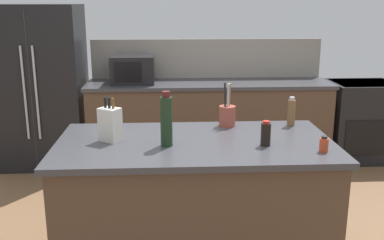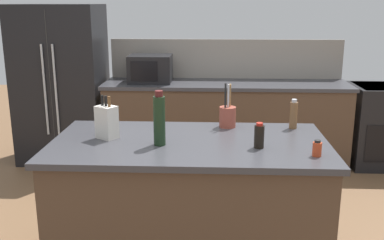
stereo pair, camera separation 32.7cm
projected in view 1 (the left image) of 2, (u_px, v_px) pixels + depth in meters
The scene contains 12 objects.
back_counter_run at pixel (209, 122), 5.21m from camera, with size 2.77×0.66×0.94m.
wall_backsplash at pixel (207, 59), 5.34m from camera, with size 2.73×0.03×0.46m, color gray.
kitchen_island at pixel (195, 206), 3.07m from camera, with size 1.82×0.96×0.94m.
refrigerator at pixel (40, 87), 5.05m from camera, with size 0.96×0.75×1.80m.
range_oven at pixel (361, 120), 5.31m from camera, with size 0.76×0.65×0.92m.
microwave at pixel (133, 69), 5.00m from camera, with size 0.48×0.39×0.31m.
knife_block at pixel (110, 124), 2.93m from camera, with size 0.16×0.16×0.29m.
utensil_crock at pixel (227, 115), 3.29m from camera, with size 0.12×0.12×0.32m.
pepper_grinder at pixel (291, 112), 3.29m from camera, with size 0.06×0.06×0.22m.
soy_sauce_bottle at pixel (266, 134), 2.84m from camera, with size 0.06×0.06×0.16m.
wine_bottle at pixel (166, 120), 2.81m from camera, with size 0.08×0.08×0.35m.
spice_jar_paprika at pixel (324, 145), 2.73m from camera, with size 0.05×0.05×0.10m.
Camera 1 is at (-0.18, -2.81, 1.83)m, focal length 42.00 mm.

